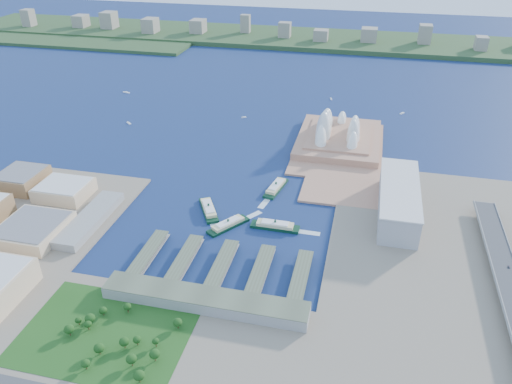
% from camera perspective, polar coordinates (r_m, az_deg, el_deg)
% --- Properties ---
extents(ground, '(3000.00, 3000.00, 0.00)m').
position_cam_1_polar(ground, '(598.66, -3.11, -4.22)').
color(ground, '#0F1E47').
rests_on(ground, ground).
extents(south_land, '(720.00, 180.00, 3.00)m').
position_cam_1_polar(south_land, '(449.53, -10.93, -18.72)').
color(south_land, gray).
rests_on(south_land, ground).
extents(east_land, '(240.00, 500.00, 3.00)m').
position_cam_1_polar(east_land, '(547.84, 20.58, -9.92)').
color(east_land, gray).
rests_on(east_land, ground).
extents(peninsula, '(135.00, 220.00, 3.00)m').
position_cam_1_polar(peninsula, '(807.56, 9.45, 5.02)').
color(peninsula, tan).
rests_on(peninsula, ground).
extents(far_shore, '(2200.00, 260.00, 12.00)m').
position_cam_1_polar(far_shore, '(1498.48, 7.74, 16.87)').
color(far_shore, '#2D4926').
rests_on(far_shore, ground).
extents(opera_house, '(134.00, 180.00, 58.00)m').
position_cam_1_polar(opera_house, '(814.10, 9.58, 7.55)').
color(opera_house, white).
rests_on(opera_house, peninsula).
extents(toaster_building, '(45.00, 155.00, 35.00)m').
position_cam_1_polar(toaster_building, '(639.31, 15.96, -0.89)').
color(toaster_building, '#97979D').
rests_on(toaster_building, east_land).
extents(expressway, '(26.00, 340.00, 11.85)m').
position_cam_1_polar(expressway, '(549.35, 27.06, -10.45)').
color(expressway, gray).
rests_on(expressway, east_land).
extents(west_buildings, '(200.00, 280.00, 27.00)m').
position_cam_1_polar(west_buildings, '(649.11, -26.75, -3.09)').
color(west_buildings, olive).
rests_on(west_buildings, west_land).
extents(ferry_wharves, '(184.00, 90.00, 9.30)m').
position_cam_1_polar(ferry_wharves, '(534.63, -3.90, -8.37)').
color(ferry_wharves, '#4D5641').
rests_on(ferry_wharves, ground).
extents(terminal_building, '(200.00, 28.00, 12.00)m').
position_cam_1_polar(terminal_building, '(488.20, -5.88, -12.20)').
color(terminal_building, gray).
rests_on(terminal_building, south_land).
extents(park, '(150.00, 110.00, 16.00)m').
position_cam_1_polar(park, '(477.39, -16.92, -14.49)').
color(park, '#194714').
rests_on(park, south_land).
extents(far_skyline, '(1900.00, 140.00, 55.00)m').
position_cam_1_polar(far_skyline, '(1471.99, 7.74, 17.97)').
color(far_skyline, gray).
rests_on(far_skyline, far_shore).
extents(ferry_a, '(41.74, 59.24, 11.21)m').
position_cam_1_polar(ferry_a, '(630.55, -5.45, -1.79)').
color(ferry_a, black).
rests_on(ferry_a, ground).
extents(ferry_b, '(25.40, 60.22, 11.06)m').
position_cam_1_polar(ferry_b, '(677.26, 2.30, 0.71)').
color(ferry_b, black).
rests_on(ferry_b, ground).
extents(ferry_c, '(44.18, 54.48, 10.68)m').
position_cam_1_polar(ferry_c, '(599.09, -3.20, -3.58)').
color(ferry_c, black).
rests_on(ferry_c, ground).
extents(ferry_d, '(58.75, 15.54, 11.08)m').
position_cam_1_polar(ferry_d, '(596.57, 2.20, -3.69)').
color(ferry_d, black).
rests_on(ferry_d, ground).
extents(boat_a, '(11.96, 10.78, 2.49)m').
position_cam_1_polar(boat_a, '(921.68, -14.33, 7.65)').
color(boat_a, white).
rests_on(boat_a, ground).
extents(boat_b, '(8.98, 6.97, 2.33)m').
position_cam_1_polar(boat_b, '(920.51, -1.39, 8.55)').
color(boat_b, white).
rests_on(boat_b, ground).
extents(boat_c, '(9.43, 11.46, 2.61)m').
position_cam_1_polar(boat_c, '(977.58, 16.36, 8.65)').
color(boat_c, white).
rests_on(boat_c, ground).
extents(boat_d, '(15.75, 6.16, 2.60)m').
position_cam_1_polar(boat_d, '(1086.48, -14.61, 10.98)').
color(boat_d, white).
rests_on(boat_d, ground).
extents(boat_e, '(5.65, 10.79, 2.53)m').
position_cam_1_polar(boat_e, '(1025.84, 8.58, 10.50)').
color(boat_e, white).
rests_on(boat_e, ground).
extents(car_c, '(1.65, 4.05, 1.17)m').
position_cam_1_polar(car_c, '(575.09, 26.93, -7.66)').
color(car_c, slate).
rests_on(car_c, expressway).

